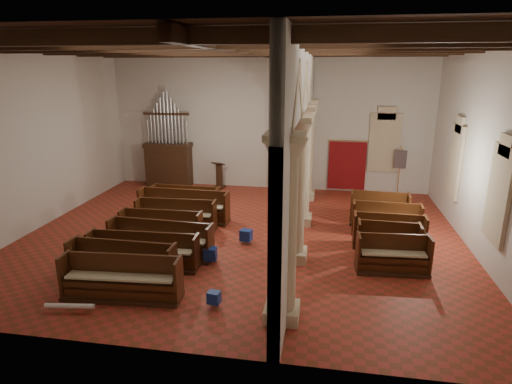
% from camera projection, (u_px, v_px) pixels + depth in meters
% --- Properties ---
extents(floor, '(14.00, 14.00, 0.00)m').
position_uv_depth(floor, '(242.00, 236.00, 13.92)').
color(floor, maroon).
rests_on(floor, ground).
extents(ceiling, '(14.00, 14.00, 0.00)m').
position_uv_depth(ceiling, '(240.00, 41.00, 12.24)').
color(ceiling, '#342011').
rests_on(ceiling, wall_back).
extents(wall_back, '(14.00, 0.02, 6.00)m').
position_uv_depth(wall_back, '(268.00, 121.00, 18.76)').
color(wall_back, beige).
rests_on(wall_back, floor).
extents(wall_front, '(14.00, 0.02, 6.00)m').
position_uv_depth(wall_front, '(172.00, 205.00, 7.40)').
color(wall_front, beige).
rests_on(wall_front, floor).
extents(wall_left, '(0.02, 12.00, 6.00)m').
position_uv_depth(wall_left, '(35.00, 139.00, 14.19)').
color(wall_left, beige).
rests_on(wall_left, floor).
extents(wall_right, '(0.02, 12.00, 6.00)m').
position_uv_depth(wall_right, '(486.00, 152.00, 11.97)').
color(wall_right, beige).
rests_on(wall_right, floor).
extents(ceiling_beams, '(13.80, 11.80, 0.30)m').
position_uv_depth(ceiling_beams, '(240.00, 48.00, 12.29)').
color(ceiling_beams, '#362111').
rests_on(ceiling_beams, wall_back).
extents(arcade, '(0.90, 11.90, 6.00)m').
position_uv_depth(arcade, '(300.00, 128.00, 12.64)').
color(arcade, '#BDAD8C').
rests_on(arcade, floor).
extents(window_right_a, '(0.03, 1.00, 2.20)m').
position_uv_depth(window_right_a, '(500.00, 195.00, 10.78)').
color(window_right_a, '#2C644B').
rests_on(window_right_a, wall_right).
extents(window_right_b, '(0.03, 1.00, 2.20)m').
position_uv_depth(window_right_b, '(456.00, 161.00, 14.56)').
color(window_right_b, '#2C644B').
rests_on(window_right_b, wall_right).
extents(window_back, '(1.00, 0.03, 2.20)m').
position_uv_depth(window_back, '(384.00, 143.00, 18.17)').
color(window_back, '#2C644B').
rests_on(window_back, wall_back).
extents(pipe_organ, '(2.10, 0.85, 4.40)m').
position_uv_depth(pipe_organ, '(169.00, 157.00, 19.46)').
color(pipe_organ, '#362111').
rests_on(pipe_organ, floor).
extents(lectern, '(0.58, 0.61, 1.24)m').
position_uv_depth(lectern, '(219.00, 177.00, 19.31)').
color(lectern, '#382611').
rests_on(lectern, floor).
extents(dossal_curtain, '(1.80, 0.07, 2.17)m').
position_uv_depth(dossal_curtain, '(347.00, 165.00, 18.64)').
color(dossal_curtain, maroon).
rests_on(dossal_curtain, floor).
extents(processional_banner, '(0.49, 0.63, 2.14)m').
position_uv_depth(processional_banner, '(399.00, 179.00, 18.01)').
color(processional_banner, '#362111').
rests_on(processional_banner, floor).
extents(hymnal_box_a, '(0.31, 0.27, 0.28)m').
position_uv_depth(hymnal_box_a, '(214.00, 297.00, 9.75)').
color(hymnal_box_a, navy).
rests_on(hymnal_box_a, floor).
extents(hymnal_box_b, '(0.37, 0.31, 0.35)m').
position_uv_depth(hymnal_box_b, '(210.00, 254.00, 11.94)').
color(hymnal_box_b, navy).
rests_on(hymnal_box_b, floor).
extents(hymnal_box_c, '(0.39, 0.34, 0.34)m').
position_uv_depth(hymnal_box_c, '(246.00, 235.00, 13.27)').
color(hymnal_box_c, navy).
rests_on(hymnal_box_c, floor).
extents(tube_heater_a, '(1.12, 0.26, 0.11)m').
position_uv_depth(tube_heater_a, '(70.00, 306.00, 9.55)').
color(tube_heater_a, white).
rests_on(tube_heater_a, floor).
extents(tube_heater_b, '(1.00, 0.17, 0.10)m').
position_uv_depth(tube_heater_b, '(89.00, 283.00, 10.58)').
color(tube_heater_b, white).
rests_on(tube_heater_b, floor).
extents(nave_pew_0, '(2.87, 0.89, 1.06)m').
position_uv_depth(nave_pew_0, '(122.00, 284.00, 10.11)').
color(nave_pew_0, '#362111').
rests_on(nave_pew_0, floor).
extents(nave_pew_1, '(2.80, 0.73, 1.04)m').
position_uv_depth(nave_pew_1, '(122.00, 268.00, 10.94)').
color(nave_pew_1, '#362111').
rests_on(nave_pew_1, floor).
extents(nave_pew_2, '(3.07, 0.78, 0.98)m').
position_uv_depth(nave_pew_2, '(144.00, 256.00, 11.69)').
color(nave_pew_2, '#362111').
rests_on(nave_pew_2, floor).
extents(nave_pew_3, '(3.11, 0.85, 1.04)m').
position_uv_depth(nave_pew_3, '(161.00, 245.00, 12.39)').
color(nave_pew_3, '#362111').
rests_on(nave_pew_3, floor).
extents(nave_pew_4, '(2.59, 0.68, 0.98)m').
position_uv_depth(nave_pew_4, '(161.00, 231.00, 13.49)').
color(nave_pew_4, '#362111').
rests_on(nave_pew_4, floor).
extents(nave_pew_5, '(2.72, 0.79, 1.03)m').
position_uv_depth(nave_pew_5, '(176.00, 220.00, 14.42)').
color(nave_pew_5, '#362111').
rests_on(nave_pew_5, floor).
extents(nave_pew_6, '(3.26, 0.85, 1.12)m').
position_uv_depth(nave_pew_6, '(184.00, 211.00, 15.23)').
color(nave_pew_6, '#362111').
rests_on(nave_pew_6, floor).
extents(nave_pew_7, '(2.65, 0.73, 0.95)m').
position_uv_depth(nave_pew_7, '(186.00, 203.00, 16.33)').
color(nave_pew_7, '#362111').
rests_on(nave_pew_7, floor).
extents(aisle_pew_0, '(1.94, 0.81, 1.03)m').
position_uv_depth(aisle_pew_0, '(392.00, 260.00, 11.40)').
color(aisle_pew_0, '#362111').
rests_on(aisle_pew_0, floor).
extents(aisle_pew_1, '(1.76, 0.76, 1.05)m').
position_uv_depth(aisle_pew_1, '(388.00, 246.00, 12.25)').
color(aisle_pew_1, '#362111').
rests_on(aisle_pew_1, floor).
extents(aisle_pew_2, '(2.13, 0.73, 1.04)m').
position_uv_depth(aisle_pew_2, '(389.00, 237.00, 12.97)').
color(aisle_pew_2, '#362111').
rests_on(aisle_pew_2, floor).
extents(aisle_pew_3, '(2.20, 0.81, 1.06)m').
position_uv_depth(aisle_pew_3, '(386.00, 224.00, 13.96)').
color(aisle_pew_3, '#362111').
rests_on(aisle_pew_3, floor).
extents(aisle_pew_4, '(2.00, 0.87, 1.15)m').
position_uv_depth(aisle_pew_4, '(379.00, 214.00, 14.85)').
color(aisle_pew_4, '#362111').
rests_on(aisle_pew_4, floor).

